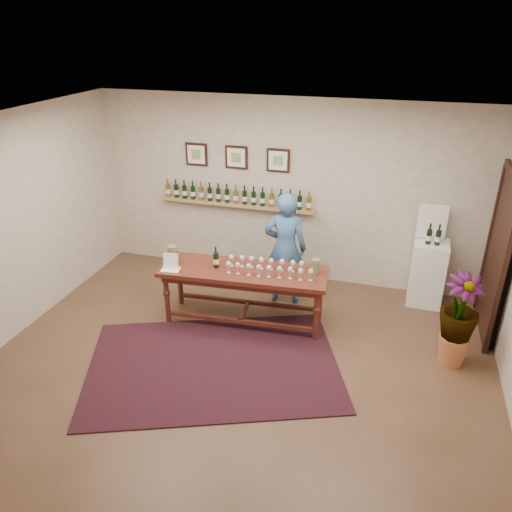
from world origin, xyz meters
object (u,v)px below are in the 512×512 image
(display_pedestal, at_px, (427,273))
(potted_plant, at_px, (458,321))
(tasting_table, at_px, (244,278))
(person, at_px, (285,249))

(display_pedestal, relative_size, potted_plant, 0.93)
(potted_plant, bearing_deg, display_pedestal, 102.13)
(tasting_table, distance_m, person, 0.82)
(display_pedestal, bearing_deg, person, -165.11)
(tasting_table, height_order, potted_plant, potted_plant)
(person, bearing_deg, potted_plant, 151.99)
(potted_plant, bearing_deg, tasting_table, 176.01)
(tasting_table, height_order, display_pedestal, display_pedestal)
(tasting_table, height_order, person, person)
(tasting_table, relative_size, potted_plant, 2.22)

